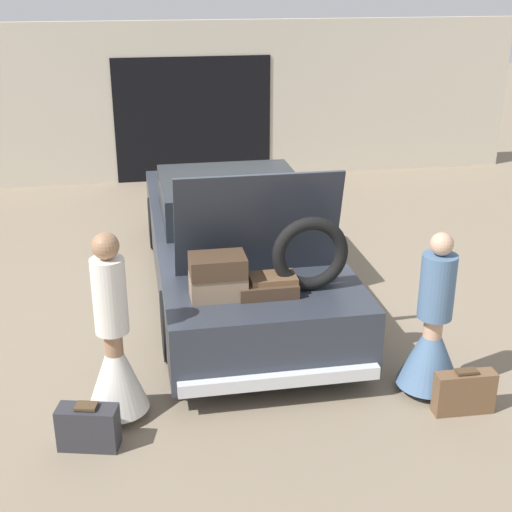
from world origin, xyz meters
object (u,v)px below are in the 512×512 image
at_px(person_right, 432,337).
at_px(suitcase_beside_left_person, 88,427).
at_px(car, 235,242).
at_px(suitcase_beside_right_person, 464,392).
at_px(person_left, 114,353).

relative_size(person_right, suitcase_beside_left_person, 2.97).
bearing_deg(car, suitcase_beside_left_person, -119.86).
distance_m(car, suitcase_beside_left_person, 3.31).
xyz_separation_m(suitcase_beside_left_person, suitcase_beside_right_person, (3.20, -0.08, 0.01)).
height_order(car, suitcase_beside_left_person, car).
bearing_deg(suitcase_beside_left_person, person_left, 59.73).
xyz_separation_m(person_right, suitcase_beside_right_person, (0.16, -0.39, -0.35)).
relative_size(person_left, suitcase_beside_right_person, 3.17).
xyz_separation_m(car, suitcase_beside_left_person, (-1.64, -2.85, -0.41)).
height_order(suitcase_beside_left_person, suitcase_beside_right_person, suitcase_beside_right_person).
relative_size(person_left, person_right, 1.10).
height_order(person_right, suitcase_beside_right_person, person_right).
bearing_deg(suitcase_beside_right_person, person_right, 112.61).
xyz_separation_m(person_left, suitcase_beside_left_person, (-0.24, -0.41, -0.43)).
distance_m(car, suitcase_beside_right_person, 3.35).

